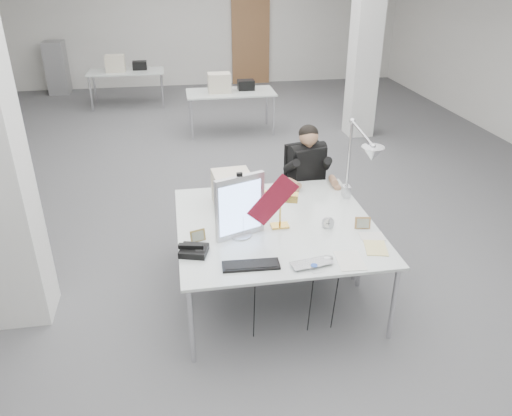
# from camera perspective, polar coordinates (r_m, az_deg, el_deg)

# --- Properties ---
(room_shell) EXTENTS (10.04, 14.04, 3.24)m
(room_shell) POSITION_cam_1_polar(r_m,az_deg,el_deg) (6.33, -1.38, 15.30)
(room_shell) COLOR #4E4E51
(room_shell) RESTS_ON ground
(desk_main) EXTENTS (1.80, 0.90, 0.02)m
(desk_main) POSITION_cam_1_polar(r_m,az_deg,el_deg) (4.23, 3.48, -4.80)
(desk_main) COLOR silver
(desk_main) RESTS_ON room_shell
(desk_second) EXTENTS (1.80, 0.90, 0.02)m
(desk_second) POSITION_cam_1_polar(r_m,az_deg,el_deg) (5.00, 1.21, 0.53)
(desk_second) COLOR silver
(desk_second) RESTS_ON room_shell
(bg_desk_a) EXTENTS (1.60, 0.80, 0.02)m
(bg_desk_a) POSITION_cam_1_polar(r_m,az_deg,el_deg) (9.33, -2.93, 13.05)
(bg_desk_a) COLOR silver
(bg_desk_a) RESTS_ON room_shell
(bg_desk_b) EXTENTS (1.60, 0.80, 0.02)m
(bg_desk_b) POSITION_cam_1_polar(r_m,az_deg,el_deg) (11.46, -14.66, 14.84)
(bg_desk_b) COLOR silver
(bg_desk_b) RESTS_ON room_shell
(filing_cabinet) EXTENTS (0.45, 0.55, 1.20)m
(filing_cabinet) POSITION_cam_1_polar(r_m,az_deg,el_deg) (13.14, -21.80, 14.66)
(filing_cabinet) COLOR gray
(filing_cabinet) RESTS_ON room_shell
(office_chair) EXTENTS (0.58, 0.58, 0.97)m
(office_chair) POSITION_cam_1_polar(r_m,az_deg,el_deg) (5.80, 5.57, 1.41)
(office_chair) COLOR black
(office_chair) RESTS_ON room_shell
(seated_person) EXTENTS (0.60, 0.69, 0.88)m
(seated_person) POSITION_cam_1_polar(r_m,az_deg,el_deg) (5.59, 5.89, 5.05)
(seated_person) COLOR black
(seated_person) RESTS_ON office_chair
(monitor) EXTENTS (0.45, 0.20, 0.57)m
(monitor) POSITION_cam_1_polar(r_m,az_deg,el_deg) (4.28, -1.85, 0.15)
(monitor) COLOR #B9B8BE
(monitor) RESTS_ON desk_main
(pennant) EXTENTS (0.45, 0.04, 0.49)m
(pennant) POSITION_cam_1_polar(r_m,az_deg,el_deg) (4.26, 1.94, 0.91)
(pennant) COLOR maroon
(pennant) RESTS_ON monitor
(keyboard) EXTENTS (0.46, 0.18, 0.02)m
(keyboard) POSITION_cam_1_polar(r_m,az_deg,el_deg) (3.98, -0.58, -6.56)
(keyboard) COLOR black
(keyboard) RESTS_ON desk_main
(laptop) EXTENTS (0.37, 0.27, 0.03)m
(laptop) POSITION_cam_1_polar(r_m,az_deg,el_deg) (3.99, 6.65, -6.72)
(laptop) COLOR #A4A4A8
(laptop) RESTS_ON desk_main
(mouse) EXTENTS (0.10, 0.07, 0.04)m
(mouse) POSITION_cam_1_polar(r_m,az_deg,el_deg) (4.10, 8.20, -5.69)
(mouse) COLOR #A8A9AD
(mouse) RESTS_ON desk_main
(bankers_lamp) EXTENTS (0.36, 0.23, 0.38)m
(bankers_lamp) POSITION_cam_1_polar(r_m,az_deg,el_deg) (4.47, 2.79, -0.01)
(bankers_lamp) COLOR gold
(bankers_lamp) RESTS_ON desk_main
(desk_phone) EXTENTS (0.27, 0.25, 0.06)m
(desk_phone) POSITION_cam_1_polar(r_m,az_deg,el_deg) (4.17, -7.11, -4.87)
(desk_phone) COLOR black
(desk_phone) RESTS_ON desk_main
(picture_frame_left) EXTENTS (0.14, 0.07, 0.11)m
(picture_frame_left) POSITION_cam_1_polar(r_m,az_deg,el_deg) (4.33, -6.66, -3.15)
(picture_frame_left) COLOR olive
(picture_frame_left) RESTS_ON desk_main
(picture_frame_right) EXTENTS (0.15, 0.06, 0.11)m
(picture_frame_right) POSITION_cam_1_polar(r_m,az_deg,el_deg) (4.60, 12.09, -1.67)
(picture_frame_right) COLOR #A97C48
(picture_frame_right) RESTS_ON desk_main
(desk_clock) EXTENTS (0.12, 0.07, 0.11)m
(desk_clock) POSITION_cam_1_polar(r_m,az_deg,el_deg) (4.55, 8.23, -1.70)
(desk_clock) COLOR #B0B0B5
(desk_clock) RESTS_ON desk_main
(paper_stack_a) EXTENTS (0.23, 0.31, 0.01)m
(paper_stack_a) POSITION_cam_1_polar(r_m,az_deg,el_deg) (4.13, 10.68, -5.91)
(paper_stack_a) COLOR silver
(paper_stack_a) RESTS_ON desk_main
(paper_stack_b) EXTENTS (0.23, 0.28, 0.01)m
(paper_stack_b) POSITION_cam_1_polar(r_m,az_deg,el_deg) (4.34, 13.53, -4.45)
(paper_stack_b) COLOR #D9CA81
(paper_stack_b) RESTS_ON desk_main
(paper_stack_c) EXTENTS (0.23, 0.17, 0.01)m
(paper_stack_c) POSITION_cam_1_polar(r_m,az_deg,el_deg) (4.51, 13.11, -3.19)
(paper_stack_c) COLOR silver
(paper_stack_c) RESTS_ON desk_main
(beige_monitor) EXTENTS (0.38, 0.36, 0.34)m
(beige_monitor) POSITION_cam_1_polar(r_m,az_deg,el_deg) (4.88, -2.77, 2.18)
(beige_monitor) COLOR beige
(beige_monitor) RESTS_ON desk_second
(architect_lamp) EXTENTS (0.35, 0.68, 0.83)m
(architect_lamp) POSITION_cam_1_polar(r_m,az_deg,el_deg) (4.82, 11.55, 4.49)
(architect_lamp) COLOR #BBBBC0
(architect_lamp) RESTS_ON desk_second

